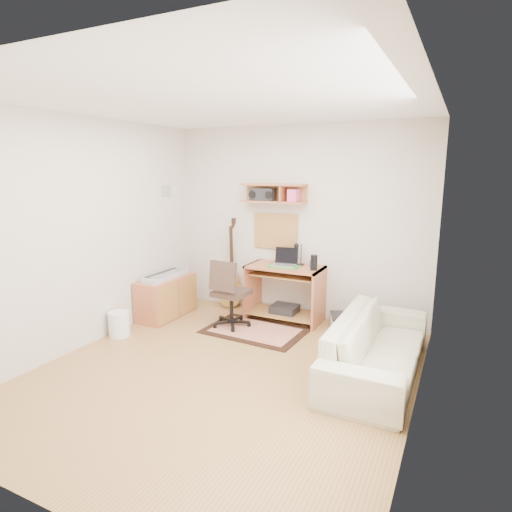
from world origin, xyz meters
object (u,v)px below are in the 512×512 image
at_px(cabinet, 166,297).
at_px(printer, 349,323).
at_px(task_chair, 231,293).
at_px(desk, 285,293).
at_px(sofa, 378,336).

distance_m(cabinet, printer, 2.51).
relative_size(task_chair, printer, 1.90).
distance_m(desk, cabinet, 1.65).
xyz_separation_m(desk, task_chair, (-0.52, -0.55, 0.08)).
relative_size(cabinet, sofa, 0.46).
distance_m(desk, sofa, 1.76).
height_order(desk, cabinet, desk).
bearing_deg(cabinet, sofa, -8.35).
height_order(printer, sofa, sofa).
bearing_deg(sofa, task_chair, 76.04).
bearing_deg(printer, sofa, -84.25).
height_order(desk, printer, desk).
bearing_deg(desk, printer, 1.05).
bearing_deg(sofa, printer, 27.19).
height_order(task_chair, cabinet, task_chair).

